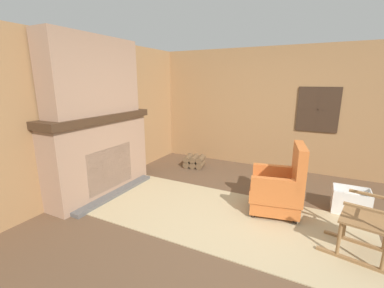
# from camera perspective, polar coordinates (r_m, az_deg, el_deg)

# --- Properties ---
(ground_plane) EXTENTS (14.00, 14.00, 0.00)m
(ground_plane) POSITION_cam_1_polar(r_m,az_deg,el_deg) (3.60, 10.36, -17.54)
(ground_plane) COLOR brown
(wood_panel_wall_left) EXTENTS (0.06, 5.87, 2.54)m
(wood_panel_wall_left) POSITION_cam_1_polar(r_m,az_deg,el_deg) (4.61, -22.53, 5.48)
(wood_panel_wall_left) COLOR #9E7247
(wood_panel_wall_left) RESTS_ON ground
(wood_panel_wall_back) EXTENTS (5.87, 0.09, 2.54)m
(wood_panel_wall_back) POSITION_cam_1_polar(r_m,az_deg,el_deg) (5.72, 18.89, 7.24)
(wood_panel_wall_back) COLOR #9E7247
(wood_panel_wall_back) RESTS_ON ground
(fireplace_hearth) EXTENTS (0.65, 1.96, 1.34)m
(fireplace_hearth) POSITION_cam_1_polar(r_m,az_deg,el_deg) (4.53, -19.63, -2.25)
(fireplace_hearth) COLOR #9E7A60
(fireplace_hearth) RESTS_ON ground
(chimney_breast) EXTENTS (0.39, 1.64, 1.19)m
(chimney_breast) POSITION_cam_1_polar(r_m,az_deg,el_deg) (4.38, -21.13, 13.90)
(chimney_breast) COLOR #9E7A60
(chimney_breast) RESTS_ON fireplace_hearth
(area_rug) EXTENTS (3.88, 1.65, 0.01)m
(area_rug) POSITION_cam_1_polar(r_m,az_deg,el_deg) (3.79, 5.89, -15.52)
(area_rug) COLOR tan
(area_rug) RESTS_ON ground
(armchair) EXTENTS (0.80, 0.77, 1.02)m
(armchair) POSITION_cam_1_polar(r_m,az_deg,el_deg) (3.91, 18.76, -9.47)
(armchair) COLOR #C6662D
(armchair) RESTS_ON ground
(rocking_chair) EXTENTS (0.87, 0.59, 1.33)m
(rocking_chair) POSITION_cam_1_polar(r_m,az_deg,el_deg) (3.38, 34.98, -13.72)
(rocking_chair) COLOR olive
(rocking_chair) RESTS_ON ground
(firewood_stack) EXTENTS (0.48, 0.42, 0.26)m
(firewood_stack) POSITION_cam_1_polar(r_m,az_deg,el_deg) (5.69, 0.54, -3.83)
(firewood_stack) COLOR brown
(firewood_stack) RESTS_ON ground
(laundry_basket) EXTENTS (0.48, 0.36, 0.35)m
(laundry_basket) POSITION_cam_1_polar(r_m,az_deg,el_deg) (4.43, 31.77, -10.69)
(laundry_basket) COLOR white
(laundry_basket) RESTS_ON ground
(oil_lamp_vase) EXTENTS (0.10, 0.10, 0.25)m
(oil_lamp_vase) POSITION_cam_1_polar(r_m,az_deg,el_deg) (4.18, -25.04, 6.64)
(oil_lamp_vase) COLOR #B24C42
(oil_lamp_vase) RESTS_ON fireplace_hearth
(storage_case) EXTENTS (0.16, 0.21, 0.16)m
(storage_case) POSITION_cam_1_polar(r_m,az_deg,el_deg) (4.82, -16.09, 8.07)
(storage_case) COLOR gray
(storage_case) RESTS_ON fireplace_hearth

